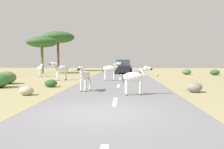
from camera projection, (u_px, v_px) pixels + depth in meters
ground_plane at (99, 114)px, 7.82m from camera, size 90.00×90.00×0.00m
road at (113, 113)px, 7.79m from camera, size 6.00×64.00×0.05m
lane_markings at (111, 120)px, 6.79m from camera, size 0.16×56.00×0.01m
zebra_0 at (85, 76)px, 13.03m from camera, size 0.63×1.46×1.41m
zebra_1 at (60, 69)px, 20.56m from camera, size 1.49×1.22×1.62m
zebra_2 at (135, 77)px, 11.60m from camera, size 1.51×0.55×1.43m
zebra_3 at (40, 69)px, 25.15m from camera, size 1.13×1.23×1.40m
zebra_4 at (111, 69)px, 19.94m from camera, size 1.68×0.58×1.58m
car_0 at (124, 67)px, 30.41m from camera, size 2.23×4.44×1.74m
tree_1 at (42, 42)px, 30.86m from camera, size 3.92×3.92×4.72m
tree_3 at (58, 37)px, 37.45m from camera, size 5.09×5.09×6.17m
bush_0 at (51, 83)px, 15.45m from camera, size 0.81×0.73×0.49m
bush_1 at (215, 72)px, 27.57m from camera, size 1.07×0.96×0.64m
bush_3 at (187, 72)px, 28.72m from camera, size 1.10×0.99×0.66m
bush_4 at (5, 78)px, 17.51m from camera, size 1.53×1.38×0.92m
rock_1 at (157, 75)px, 25.62m from camera, size 0.37×0.27×0.27m
rock_2 at (194, 87)px, 12.94m from camera, size 0.82×0.73×0.55m
rock_4 at (26, 91)px, 11.87m from camera, size 0.72×0.59×0.43m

